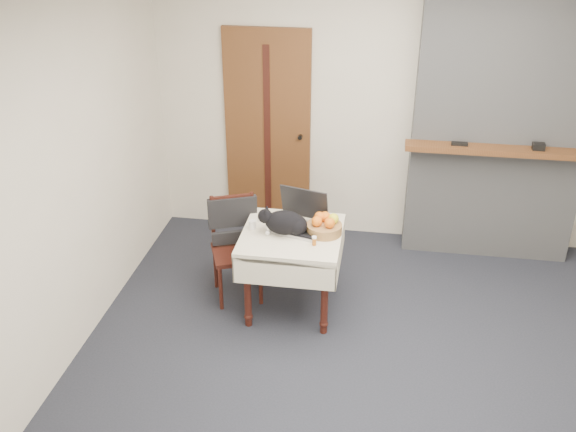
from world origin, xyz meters
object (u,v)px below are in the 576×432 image
object	(u,v)px
cat	(286,223)
pill_bottle	(314,241)
side_table	(292,245)
door	(268,134)
chair	(234,233)
laptop	(299,218)
fruit_basket	(324,226)
cream_jar	(253,225)

from	to	relation	value
cat	pill_bottle	world-z (taller)	cat
side_table	door	bearing A→B (deg)	108.01
cat	chair	bearing A→B (deg)	154.69
door	cat	xyz separation A→B (m)	(0.40, -1.40, -0.20)
door	side_table	bearing A→B (deg)	-71.99
pill_bottle	laptop	bearing A→B (deg)	118.77
cat	pill_bottle	bearing A→B (deg)	-31.43
side_table	pill_bottle	bearing A→B (deg)	-39.46
cat	laptop	bearing A→B (deg)	58.47
side_table	chair	xyz separation A→B (m)	(-0.51, 0.18, -0.03)
door	fruit_basket	distance (m)	1.52
cream_jar	laptop	bearing A→B (deg)	14.84
cat	cream_jar	distance (m)	0.29
cream_jar	pill_bottle	bearing A→B (deg)	-19.95
door	cream_jar	bearing A→B (deg)	-84.60
cat	door	bearing A→B (deg)	104.38
laptop	fruit_basket	bearing A→B (deg)	-5.45
cat	pill_bottle	size ratio (longest dim) A/B	6.37
laptop	cream_jar	size ratio (longest dim) A/B	7.12
cat	chair	world-z (taller)	cat
door	chair	size ratio (longest dim) A/B	2.29
cream_jar	side_table	bearing A→B (deg)	-4.59
side_table	cat	xyz separation A→B (m)	(-0.04, -0.03, 0.21)
pill_bottle	fruit_basket	world-z (taller)	fruit_basket
cream_jar	chair	xyz separation A→B (m)	(-0.19, 0.15, -0.17)
side_table	fruit_basket	xyz separation A→B (m)	(0.25, 0.04, 0.18)
cream_jar	cat	bearing A→B (deg)	-10.42
side_table	cream_jar	bearing A→B (deg)	175.41
cream_jar	fruit_basket	size ratio (longest dim) A/B	0.24
fruit_basket	door	bearing A→B (deg)	117.63
pill_bottle	cream_jar	bearing A→B (deg)	160.05
cat	cream_jar	bearing A→B (deg)	167.85
cream_jar	chair	world-z (taller)	chair
door	fruit_basket	xyz separation A→B (m)	(0.70, -1.33, -0.24)
laptop	fruit_basket	world-z (taller)	laptop
door	pill_bottle	world-z (taller)	door
laptop	cat	size ratio (longest dim) A/B	1.02
door	laptop	size ratio (longest dim) A/B	4.21
chair	cream_jar	bearing A→B (deg)	-60.79
cream_jar	pill_bottle	distance (m)	0.55
door	cream_jar	distance (m)	1.38
pill_bottle	side_table	bearing A→B (deg)	140.54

